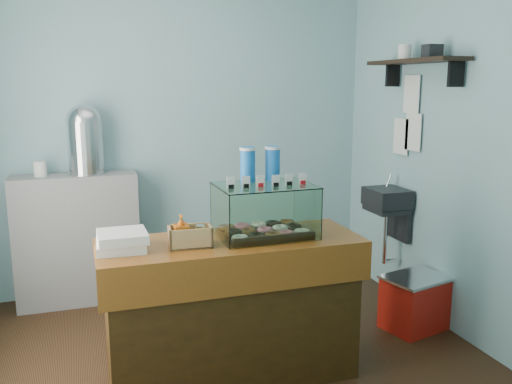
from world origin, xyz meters
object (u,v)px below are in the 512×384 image
object	(u,v)px
display_case	(264,208)
coffee_urn	(85,138)
red_cooler	(415,302)
counter	(232,308)

from	to	relation	value
display_case	coffee_urn	size ratio (longest dim) A/B	1.04
coffee_urn	red_cooler	size ratio (longest dim) A/B	1.06
counter	display_case	world-z (taller)	display_case
counter	display_case	distance (m)	0.66
red_cooler	coffee_urn	bearing A→B (deg)	135.87
coffee_urn	red_cooler	distance (m)	2.92
red_cooler	display_case	bearing A→B (deg)	173.82
counter	red_cooler	xyz separation A→B (m)	(1.51, 0.23, -0.25)
counter	coffee_urn	world-z (taller)	coffee_urn
coffee_urn	counter	bearing A→B (deg)	-63.52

